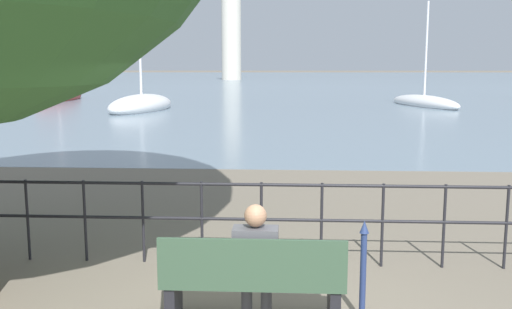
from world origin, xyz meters
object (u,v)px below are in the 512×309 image
(park_bench, at_px, (253,283))
(sailboat_4, at_px, (59,96))
(sailboat_0, at_px, (424,103))
(sailboat_1, at_px, (142,105))
(closed_umbrella, at_px, (363,266))
(harbor_lighthouse, at_px, (231,31))
(seated_person_left, at_px, (256,257))

(park_bench, xyz_separation_m, sailboat_4, (-16.98, 37.06, -0.07))
(sailboat_0, bearing_deg, sailboat_1, -179.85)
(closed_umbrella, bearing_deg, harbor_lighthouse, 96.33)
(park_bench, bearing_deg, sailboat_0, 74.28)
(sailboat_4, bearing_deg, park_bench, -67.09)
(seated_person_left, distance_m, sailboat_4, 40.70)
(closed_umbrella, height_order, sailboat_1, sailboat_1)
(sailboat_4, bearing_deg, closed_umbrella, -65.66)
(sailboat_0, xyz_separation_m, sailboat_1, (-17.22, -4.74, 0.07))
(seated_person_left, distance_m, sailboat_0, 33.34)
(sailboat_0, bearing_deg, seated_person_left, -120.94)
(seated_person_left, height_order, sailboat_0, sailboat_0)
(seated_person_left, relative_size, closed_umbrella, 1.17)
(closed_umbrella, height_order, harbor_lighthouse, harbor_lighthouse)
(park_bench, bearing_deg, seated_person_left, 72.57)
(sailboat_0, bearing_deg, closed_umbrella, -119.25)
(harbor_lighthouse, bearing_deg, closed_umbrella, -83.67)
(seated_person_left, bearing_deg, sailboat_0, 74.29)
(seated_person_left, xyz_separation_m, sailboat_4, (-17.00, 36.98, -0.30))
(sailboat_4, height_order, harbor_lighthouse, harbor_lighthouse)
(closed_umbrella, bearing_deg, park_bench, -171.99)
(sailboat_4, bearing_deg, seated_person_left, -67.01)
(seated_person_left, xyz_separation_m, sailboat_0, (9.03, 32.09, -0.42))
(sailboat_0, xyz_separation_m, sailboat_4, (-26.03, 4.88, 0.12))
(sailboat_4, bearing_deg, sailboat_1, -49.21)
(sailboat_1, xyz_separation_m, sailboat_4, (-8.81, 9.62, 0.05))
(seated_person_left, xyz_separation_m, closed_umbrella, (1.03, 0.07, -0.09))
(closed_umbrella, relative_size, sailboat_1, 0.10)
(park_bench, distance_m, sailboat_0, 33.42)
(sailboat_1, bearing_deg, park_bench, -64.93)
(park_bench, relative_size, sailboat_4, 0.16)
(closed_umbrella, distance_m, harbor_lighthouse, 113.28)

